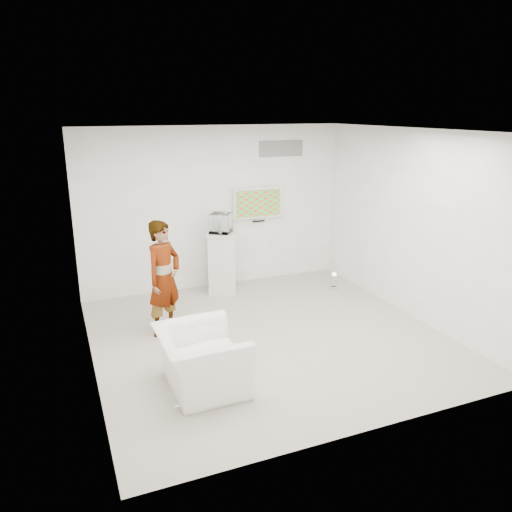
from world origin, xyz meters
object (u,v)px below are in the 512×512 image
at_px(pedestal, 222,262).
at_px(person, 164,278).
at_px(armchair, 201,360).
at_px(floor_uplight, 334,281).
at_px(tv, 258,203).

bearing_deg(pedestal, person, -134.27).
xyz_separation_m(armchair, pedestal, (1.31, 3.09, 0.20)).
relative_size(armchair, pedestal, 1.00).
distance_m(person, armchair, 1.77).
distance_m(person, floor_uplight, 3.51).
bearing_deg(tv, person, -141.91).
bearing_deg(person, floor_uplight, -24.24).
bearing_deg(pedestal, armchair, -112.93).
distance_m(tv, person, 2.90).
bearing_deg(floor_uplight, tv, 137.89).
bearing_deg(tv, armchair, -122.26).
xyz_separation_m(pedestal, floor_uplight, (2.00, -0.68, -0.41)).
bearing_deg(pedestal, tv, 21.83).
height_order(person, pedestal, person).
relative_size(person, floor_uplight, 5.75).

